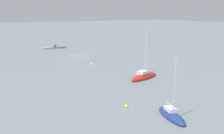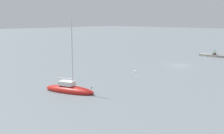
% 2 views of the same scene
% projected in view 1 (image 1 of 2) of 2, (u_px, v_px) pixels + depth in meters
% --- Properties ---
extents(ground_plane, '(500.00, 500.00, 0.00)m').
position_uv_depth(ground_plane, '(77.00, 56.00, 78.77)').
color(ground_plane, slate).
extents(seawall_pier, '(7.86, 1.89, 0.56)m').
position_uv_depth(seawall_pier, '(54.00, 48.00, 94.55)').
color(seawall_pier, slate).
rests_on(seawall_pier, ground_plane).
extents(person_seated_maroon_left, '(0.43, 0.63, 0.73)m').
position_uv_depth(person_seated_maroon_left, '(56.00, 46.00, 94.55)').
color(person_seated_maroon_left, '#1E2333').
rests_on(person_seated_maroon_left, seawall_pier).
extents(person_seated_grey_right, '(0.43, 0.63, 0.73)m').
position_uv_depth(person_seated_grey_right, '(54.00, 46.00, 94.29)').
color(person_seated_grey_right, '#1E2333').
rests_on(person_seated_grey_right, seawall_pier).
extents(umbrella_open_green, '(1.11, 1.11, 1.25)m').
position_uv_depth(umbrella_open_green, '(55.00, 44.00, 94.29)').
color(umbrella_open_green, black).
rests_on(umbrella_open_green, seawall_pier).
extents(sailboat_navy_mid, '(3.39, 6.35, 7.95)m').
position_uv_depth(sailboat_navy_mid, '(171.00, 115.00, 33.34)').
color(sailboat_navy_mid, navy).
rests_on(sailboat_navy_mid, ground_plane).
extents(sailboat_red_far, '(8.10, 4.54, 10.64)m').
position_uv_depth(sailboat_red_far, '(144.00, 76.00, 52.73)').
color(sailboat_red_far, red).
rests_on(sailboat_red_far, ground_plane).
extents(mooring_buoy_near, '(0.54, 0.54, 0.54)m').
position_uv_depth(mooring_buoy_near, '(91.00, 64.00, 66.62)').
color(mooring_buoy_near, white).
rests_on(mooring_buoy_near, ground_plane).
extents(mooring_buoy_mid, '(0.58, 0.58, 0.58)m').
position_uv_depth(mooring_buoy_mid, '(126.00, 107.00, 36.98)').
color(mooring_buoy_mid, yellow).
rests_on(mooring_buoy_mid, ground_plane).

